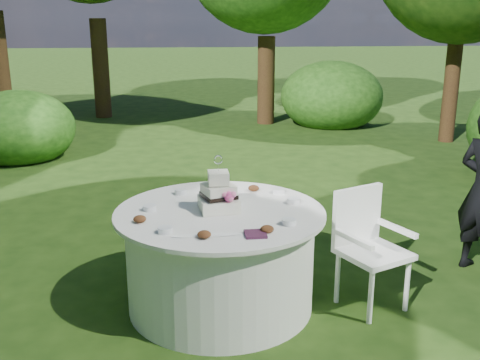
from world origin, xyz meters
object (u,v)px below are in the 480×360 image
object	(u,v)px
napkins	(256,234)
table	(220,258)
chair	(367,240)
cake	(219,196)

from	to	relation	value
napkins	table	size ratio (longest dim) A/B	0.09
table	chair	xyz separation A→B (m)	(1.11, -0.08, 0.13)
table	cake	bearing A→B (deg)	128.27
napkins	cake	xyz separation A→B (m)	(-0.20, 0.52, 0.10)
napkins	cake	size ratio (longest dim) A/B	0.34
cake	chair	xyz separation A→B (m)	(1.11, -0.08, -0.36)
table	chair	size ratio (longest dim) A/B	1.72
table	cake	xyz separation A→B (m)	(-0.01, 0.01, 0.50)
napkins	table	xyz separation A→B (m)	(-0.20, 0.52, -0.39)
cake	chair	distance (m)	1.17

